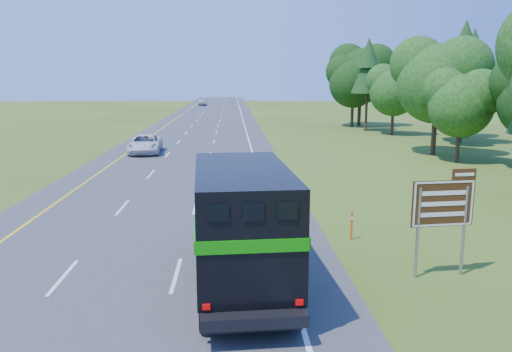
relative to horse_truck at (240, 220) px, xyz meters
The scene contains 7 objects.
road 39.93m from the horse_truck, 95.68° to the left, with size 15.00×260.00×0.04m, color #38383A.
lane_markings 39.92m from the horse_truck, 95.68° to the left, with size 11.15×260.00×0.01m.
horse_truck is the anchor object (origin of this frame).
white_suv 29.87m from the horse_truck, 105.19° to the left, with size 2.65×5.75×1.60m, color silver.
far_car 110.86m from the horse_truck, 93.87° to the left, with size 2.00×4.98×1.70m, color #B1B0B7.
exit_sign 6.55m from the horse_truck, ahead, with size 2.10×0.28×3.58m.
delineator 6.37m from the horse_truck, 42.78° to the left, with size 0.09×0.05×1.14m.
Camera 1 is at (3.71, -4.60, 6.36)m, focal length 35.00 mm.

